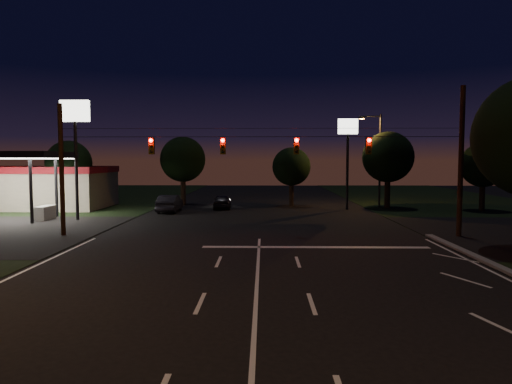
{
  "coord_description": "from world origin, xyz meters",
  "views": [
    {
      "loc": [
        0.25,
        -12.4,
        4.62
      ],
      "look_at": [
        -0.14,
        10.53,
        3.0
      ],
      "focal_mm": 32.0,
      "sensor_mm": 36.0,
      "label": 1
    }
  ],
  "objects": [
    {
      "name": "ground",
      "position": [
        0.0,
        0.0,
        0.0
      ],
      "size": [
        140.0,
        140.0,
        0.0
      ],
      "primitive_type": "plane",
      "color": "black",
      "rests_on": "ground"
    },
    {
      "name": "stop_bar",
      "position": [
        3.0,
        11.5,
        0.01
      ],
      "size": [
        12.0,
        0.5,
        0.01
      ],
      "primitive_type": "cube",
      "color": "silver",
      "rests_on": "ground"
    },
    {
      "name": "utility_pole_right",
      "position": [
        12.0,
        15.0,
        0.0
      ],
      "size": [
        0.3,
        0.3,
        9.0
      ],
      "primitive_type": "cylinder",
      "color": "black",
      "rests_on": "ground"
    },
    {
      "name": "utility_pole_left",
      "position": [
        -12.0,
        15.0,
        0.0
      ],
      "size": [
        0.28,
        0.28,
        8.0
      ],
      "primitive_type": "cylinder",
      "color": "black",
      "rests_on": "ground"
    },
    {
      "name": "signal_span",
      "position": [
        -0.0,
        14.96,
        5.5
      ],
      "size": [
        24.0,
        0.4,
        1.56
      ],
      "color": "black",
      "rests_on": "ground"
    },
    {
      "name": "gas_station",
      "position": [
        -21.86,
        30.39,
        2.38
      ],
      "size": [
        14.2,
        16.1,
        5.25
      ],
      "color": "gray",
      "rests_on": "ground"
    },
    {
      "name": "pole_sign_left_near",
      "position": [
        -14.0,
        22.0,
        6.98
      ],
      "size": [
        2.2,
        0.3,
        9.1
      ],
      "color": "black",
      "rests_on": "ground"
    },
    {
      "name": "pole_sign_right",
      "position": [
        8.0,
        30.0,
        6.24
      ],
      "size": [
        1.8,
        0.3,
        8.4
      ],
      "color": "black",
      "rests_on": "ground"
    },
    {
      "name": "street_light_right_far",
      "position": [
        11.24,
        32.0,
        5.24
      ],
      "size": [
        2.2,
        0.35,
        9.0
      ],
      "color": "black",
      "rests_on": "ground"
    },
    {
      "name": "tree_far_a",
      "position": [
        -17.98,
        30.12,
        4.26
      ],
      "size": [
        4.2,
        4.2,
        6.42
      ],
      "color": "black",
      "rests_on": "ground"
    },
    {
      "name": "tree_far_b",
      "position": [
        -7.98,
        34.13,
        4.61
      ],
      "size": [
        4.6,
        4.6,
        6.98
      ],
      "color": "black",
      "rests_on": "ground"
    },
    {
      "name": "tree_far_c",
      "position": [
        3.02,
        33.1,
        3.9
      ],
      "size": [
        3.8,
        3.8,
        5.86
      ],
      "color": "black",
      "rests_on": "ground"
    },
    {
      "name": "tree_far_d",
      "position": [
        12.02,
        31.13,
        4.83
      ],
      "size": [
        4.8,
        4.8,
        7.3
      ],
      "color": "black",
      "rests_on": "ground"
    },
    {
      "name": "tree_far_e",
      "position": [
        20.02,
        29.11,
        4.11
      ],
      "size": [
        4.0,
        4.0,
        6.18
      ],
      "color": "black",
      "rests_on": "ground"
    },
    {
      "name": "car_oncoming_a",
      "position": [
        -3.7,
        30.59,
        0.68
      ],
      "size": [
        1.76,
        4.03,
        1.35
      ],
      "primitive_type": "imported",
      "rotation": [
        0.0,
        0.0,
        3.18
      ],
      "color": "black",
      "rests_on": "ground"
    },
    {
      "name": "car_oncoming_b",
      "position": [
        -8.1,
        27.72,
        0.76
      ],
      "size": [
        1.64,
        4.61,
        1.52
      ],
      "primitive_type": "imported",
      "rotation": [
        0.0,
        0.0,
        3.15
      ],
      "color": "black",
      "rests_on": "ground"
    }
  ]
}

